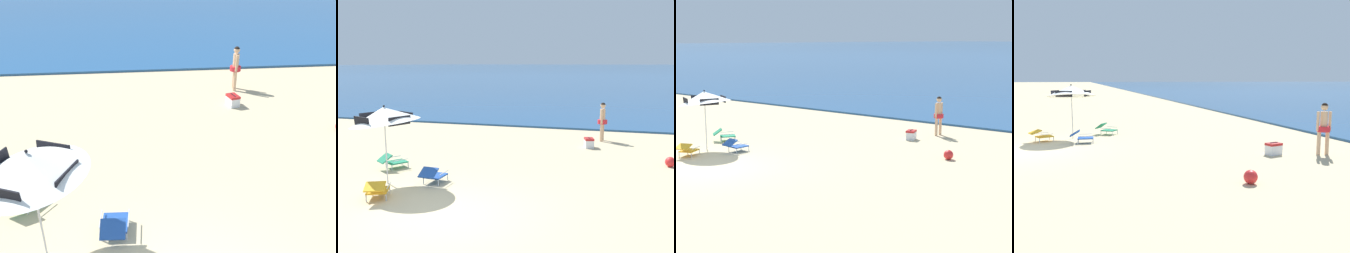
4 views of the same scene
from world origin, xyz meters
TOP-DOWN VIEW (x-y plane):
  - beach_umbrella_striped_main at (-2.55, 1.70)m, footprint 2.21×2.17m
  - lounge_chair_under_umbrella at (-1.27, 2.07)m, footprint 0.61×0.92m
  - lounge_chair_facing_sea at (-3.31, 3.16)m, footprint 0.93×1.03m
  - person_standing_near_shore at (3.22, 9.80)m, footprint 0.43×0.51m
  - cooler_box at (2.76, 8.23)m, footprint 0.46×0.56m

SIDE VIEW (x-z plane):
  - cooler_box at x=2.76m, z-range -0.01..0.42m
  - lounge_chair_facing_sea at x=-3.31m, z-range 0.01..0.53m
  - lounge_chair_under_umbrella at x=-1.27m, z-range 0.01..0.53m
  - person_standing_near_shore at x=3.22m, z-range 0.14..1.88m
  - beach_umbrella_striped_main at x=-2.55m, z-range 0.83..3.22m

